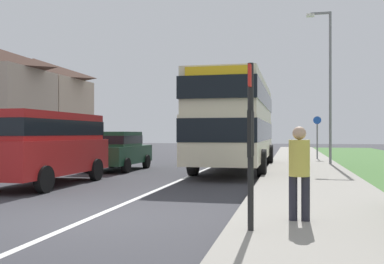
{
  "coord_description": "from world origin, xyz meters",
  "views": [
    {
      "loc": [
        3.57,
        -7.34,
        1.56
      ],
      "look_at": [
        0.54,
        6.2,
        1.6
      ],
      "focal_mm": 41.05,
      "sensor_mm": 36.0,
      "label": 1
    }
  ],
  "objects_px": {
    "parked_car_dark_green": "(117,149)",
    "cycle_route_sign": "(317,136)",
    "pedestrian_at_stop": "(299,169)",
    "bus_stop_sign": "(251,134)",
    "double_decker_bus": "(237,120)",
    "parked_van_red": "(44,142)",
    "street_lamp_mid": "(328,77)"
  },
  "relations": [
    {
      "from": "cycle_route_sign",
      "to": "street_lamp_mid",
      "type": "bearing_deg",
      "value": -86.66
    },
    {
      "from": "double_decker_bus",
      "to": "bus_stop_sign",
      "type": "bearing_deg",
      "value": -82.19
    },
    {
      "from": "pedestrian_at_stop",
      "to": "cycle_route_sign",
      "type": "xyz_separation_m",
      "value": [
        1.34,
        18.24,
        0.45
      ]
    },
    {
      "from": "parked_van_red",
      "to": "bus_stop_sign",
      "type": "bearing_deg",
      "value": -38.66
    },
    {
      "from": "parked_car_dark_green",
      "to": "bus_stop_sign",
      "type": "height_order",
      "value": "bus_stop_sign"
    },
    {
      "from": "pedestrian_at_stop",
      "to": "bus_stop_sign",
      "type": "height_order",
      "value": "bus_stop_sign"
    },
    {
      "from": "bus_stop_sign",
      "to": "cycle_route_sign",
      "type": "height_order",
      "value": "bus_stop_sign"
    },
    {
      "from": "bus_stop_sign",
      "to": "cycle_route_sign",
      "type": "bearing_deg",
      "value": 83.84
    },
    {
      "from": "bus_stop_sign",
      "to": "double_decker_bus",
      "type": "bearing_deg",
      "value": 97.81
    },
    {
      "from": "double_decker_bus",
      "to": "parked_car_dark_green",
      "type": "bearing_deg",
      "value": -164.95
    },
    {
      "from": "parked_car_dark_green",
      "to": "cycle_route_sign",
      "type": "height_order",
      "value": "cycle_route_sign"
    },
    {
      "from": "bus_stop_sign",
      "to": "street_lamp_mid",
      "type": "bearing_deg",
      "value": 81.22
    },
    {
      "from": "parked_van_red",
      "to": "pedestrian_at_stop",
      "type": "xyz_separation_m",
      "value": [
        7.35,
        -4.4,
        -0.32
      ]
    },
    {
      "from": "bus_stop_sign",
      "to": "cycle_route_sign",
      "type": "xyz_separation_m",
      "value": [
        2.06,
        19.14,
        -0.11
      ]
    },
    {
      "from": "parked_car_dark_green",
      "to": "pedestrian_at_stop",
      "type": "xyz_separation_m",
      "value": [
        7.24,
        -9.87,
        0.08
      ]
    },
    {
      "from": "street_lamp_mid",
      "to": "parked_car_dark_green",
      "type": "bearing_deg",
      "value": -154.65
    },
    {
      "from": "parked_car_dark_green",
      "to": "pedestrian_at_stop",
      "type": "bearing_deg",
      "value": -53.73
    },
    {
      "from": "cycle_route_sign",
      "to": "pedestrian_at_stop",
      "type": "bearing_deg",
      "value": -94.22
    },
    {
      "from": "double_decker_bus",
      "to": "bus_stop_sign",
      "type": "relative_size",
      "value": 4.06
    },
    {
      "from": "double_decker_bus",
      "to": "bus_stop_sign",
      "type": "height_order",
      "value": "double_decker_bus"
    },
    {
      "from": "street_lamp_mid",
      "to": "parked_van_red",
      "type": "bearing_deg",
      "value": -132.8
    },
    {
      "from": "bus_stop_sign",
      "to": "cycle_route_sign",
      "type": "distance_m",
      "value": 19.25
    },
    {
      "from": "double_decker_bus",
      "to": "parked_car_dark_green",
      "type": "height_order",
      "value": "double_decker_bus"
    },
    {
      "from": "pedestrian_at_stop",
      "to": "cycle_route_sign",
      "type": "relative_size",
      "value": 0.66
    },
    {
      "from": "double_decker_bus",
      "to": "bus_stop_sign",
      "type": "xyz_separation_m",
      "value": [
        1.66,
        -12.08,
        -0.6
      ]
    },
    {
      "from": "pedestrian_at_stop",
      "to": "bus_stop_sign",
      "type": "distance_m",
      "value": 1.28
    },
    {
      "from": "pedestrian_at_stop",
      "to": "cycle_route_sign",
      "type": "bearing_deg",
      "value": 85.78
    },
    {
      "from": "parked_car_dark_green",
      "to": "bus_stop_sign",
      "type": "xyz_separation_m",
      "value": [
        6.52,
        -10.77,
        0.65
      ]
    },
    {
      "from": "double_decker_bus",
      "to": "street_lamp_mid",
      "type": "distance_m",
      "value": 5.31
    },
    {
      "from": "parked_van_red",
      "to": "double_decker_bus",
      "type": "bearing_deg",
      "value": 53.73
    },
    {
      "from": "parked_van_red",
      "to": "bus_stop_sign",
      "type": "distance_m",
      "value": 8.49
    },
    {
      "from": "parked_van_red",
      "to": "bus_stop_sign",
      "type": "relative_size",
      "value": 1.93
    }
  ]
}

